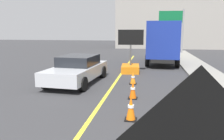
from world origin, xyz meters
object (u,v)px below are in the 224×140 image
object	(u,v)px
arrow_board_trailer	(130,65)
box_truck	(163,41)
highway_guide_sign	(176,23)
traffic_cone_mid_lane	(131,108)
traffic_cone_curbside	(133,78)
traffic_cone_far_lane	(133,90)
pickup_car	(78,69)

from	to	relation	value
arrow_board_trailer	box_truck	world-z (taller)	box_truck
highway_guide_sign	traffic_cone_mid_lane	xyz separation A→B (m)	(-3.26, -20.57, -3.05)
arrow_board_trailer	traffic_cone_curbside	distance (m)	3.37
box_truck	traffic_cone_curbside	xyz separation A→B (m)	(-1.76, -7.69, -1.47)
arrow_board_trailer	traffic_cone_far_lane	size ratio (longest dim) A/B	3.71
arrow_board_trailer	box_truck	xyz separation A→B (m)	(2.19, 4.35, 1.31)
box_truck	pickup_car	world-z (taller)	box_truck
arrow_board_trailer	highway_guide_sign	distance (m)	13.47
box_truck	traffic_cone_far_lane	xyz separation A→B (m)	(-1.58, -10.18, -1.43)
arrow_board_trailer	pickup_car	distance (m)	4.23
pickup_car	traffic_cone_mid_lane	bearing A→B (deg)	-55.63
box_truck	highway_guide_sign	world-z (taller)	highway_guide_sign
arrow_board_trailer	pickup_car	bearing A→B (deg)	-124.74
arrow_board_trailer	traffic_cone_mid_lane	distance (m)	8.07
highway_guide_sign	traffic_cone_mid_lane	world-z (taller)	highway_guide_sign
highway_guide_sign	traffic_cone_curbside	xyz separation A→B (m)	(-3.55, -15.87, -3.11)
arrow_board_trailer	traffic_cone_mid_lane	size ratio (longest dim) A/B	3.56
pickup_car	highway_guide_sign	xyz separation A→B (m)	(6.39, 16.00, 2.73)
highway_guide_sign	traffic_cone_curbside	distance (m)	16.56
traffic_cone_curbside	traffic_cone_far_lane	bearing A→B (deg)	-85.75
traffic_cone_mid_lane	traffic_cone_curbside	xyz separation A→B (m)	(-0.30, 4.70, -0.06)
traffic_cone_mid_lane	traffic_cone_curbside	world-z (taller)	traffic_cone_mid_lane
traffic_cone_far_lane	traffic_cone_curbside	size ratio (longest dim) A/B	1.14
traffic_cone_curbside	highway_guide_sign	bearing A→B (deg)	77.38
highway_guide_sign	traffic_cone_far_lane	xyz separation A→B (m)	(-3.37, -18.35, -3.07)
arrow_board_trailer	highway_guide_sign	size ratio (longest dim) A/B	0.54
highway_guide_sign	traffic_cone_far_lane	distance (m)	18.91
box_truck	traffic_cone_mid_lane	world-z (taller)	box_truck
box_truck	traffic_cone_curbside	world-z (taller)	box_truck
box_truck	highway_guide_sign	bearing A→B (deg)	77.63
box_truck	highway_guide_sign	size ratio (longest dim) A/B	1.40
highway_guide_sign	arrow_board_trailer	bearing A→B (deg)	-107.62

